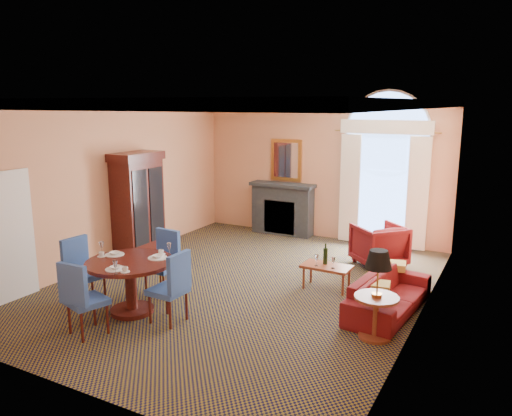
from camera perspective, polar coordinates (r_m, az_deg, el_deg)
The scene contains 12 objects.
ground at distance 8.93m, azimuth -1.54°, elevation -8.78°, with size 7.50×7.50×0.00m, color black.
room_envelope at distance 8.97m, azimuth 0.37°, elevation 7.80°, with size 6.04×7.52×3.45m.
armoire at distance 10.52m, azimuth -13.33°, elevation 0.07°, with size 0.63×1.11×2.18m.
dining_table at distance 7.85m, azimuth -14.17°, elevation -7.41°, with size 1.32×1.32×1.03m.
dining_chair_north at distance 8.54m, azimuth -10.38°, elevation -5.61°, with size 0.50×0.51×1.08m.
dining_chair_south at distance 7.25m, azimuth -19.43°, elevation -9.32°, with size 0.60×0.60×1.08m.
dining_chair_east at distance 7.36m, azimuth -9.44°, elevation -8.46°, with size 0.50×0.50×1.08m.
dining_chair_west at distance 8.44m, azimuth -19.35°, elevation -6.30°, with size 0.57×0.57×1.08m.
sofa at distance 8.00m, azimuth 14.94°, elevation -9.53°, with size 1.94×0.76×0.57m, color maroon.
armchair at distance 10.15m, azimuth 13.87°, elevation -4.11°, with size 0.88×0.91×0.82m, color maroon.
coffee_table at distance 8.70m, azimuth 8.05°, elevation -6.62°, with size 0.85×0.48×0.79m.
side_table at distance 6.95m, azimuth 13.70°, elevation -8.41°, with size 0.60×0.60×1.22m.
Camera 1 is at (4.16, -7.24, 3.15)m, focal length 35.00 mm.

